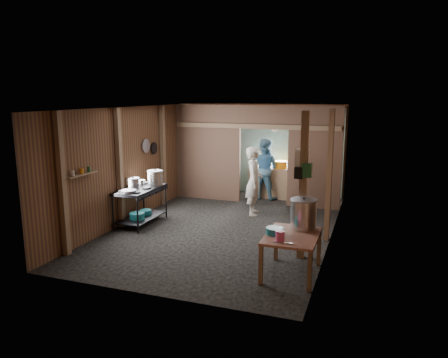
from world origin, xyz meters
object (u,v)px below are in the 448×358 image
at_px(prep_table, 291,255).
at_px(stock_pot, 303,214).
at_px(gas_range, 141,206).
at_px(stove_pot_large, 155,178).
at_px(yellow_tub, 281,165).
at_px(cook, 254,181).
at_px(pink_bucket, 280,236).

xyz_separation_m(prep_table, stock_pot, (0.10, 0.40, 0.58)).
height_order(gas_range, prep_table, gas_range).
height_order(prep_table, stove_pot_large, stove_pot_large).
relative_size(yellow_tub, cook, 0.22).
xyz_separation_m(gas_range, stock_pot, (3.81, -1.19, 0.50)).
distance_m(stove_pot_large, cook, 2.34).
height_order(gas_range, stove_pot_large, stove_pot_large).
bearing_deg(gas_range, cook, 35.92).
relative_size(gas_range, prep_table, 1.23).
relative_size(stove_pot_large, yellow_tub, 0.99).
bearing_deg(gas_range, prep_table, -23.27).
xyz_separation_m(prep_table, pink_bucket, (-0.12, -0.36, 0.42)).
distance_m(gas_range, yellow_tub, 4.25).
bearing_deg(stove_pot_large, prep_table, -29.40).
height_order(stock_pot, pink_bucket, stock_pot).
distance_m(gas_range, prep_table, 4.04).
bearing_deg(yellow_tub, gas_range, -125.23).
relative_size(pink_bucket, cook, 0.10).
height_order(stove_pot_large, yellow_tub, stove_pot_large).
distance_m(stock_pot, yellow_tub, 4.84).
xyz_separation_m(pink_bucket, cook, (-1.40, 3.54, 0.08)).
bearing_deg(stock_pot, yellow_tub, 106.60).
height_order(prep_table, yellow_tub, yellow_tub).
bearing_deg(yellow_tub, cook, -97.54).
distance_m(gas_range, cook, 2.73).
xyz_separation_m(gas_range, pink_bucket, (3.59, -1.95, 0.34)).
height_order(gas_range, cook, cook).
bearing_deg(stock_pot, pink_bucket, -106.49).
distance_m(stock_pot, cook, 3.22).
distance_m(pink_bucket, cook, 3.81).
distance_m(prep_table, yellow_tub, 5.24).
height_order(gas_range, stock_pot, stock_pot).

